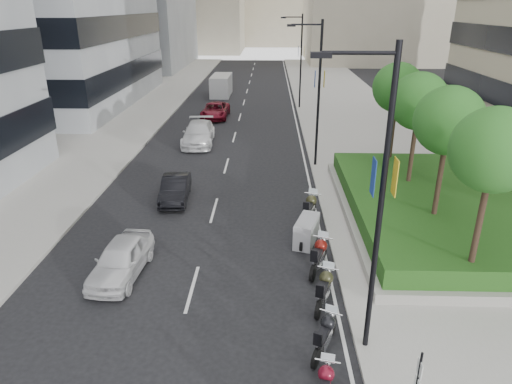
{
  "coord_description": "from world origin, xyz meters",
  "views": [
    {
      "loc": [
        1.3,
        -10.21,
        9.74
      ],
      "look_at": [
        0.73,
        8.63,
        2.0
      ],
      "focal_mm": 32.0,
      "sensor_mm": 36.0,
      "label": 1
    }
  ],
  "objects_px": {
    "motorcycle_2": "(325,334)",
    "car_b": "(175,189)",
    "lamp_post_1": "(317,88)",
    "lamp_post_2": "(299,57)",
    "motorcycle_3": "(324,288)",
    "motorcycle_4": "(319,255)",
    "delivery_van": "(221,86)",
    "car_d": "(215,110)",
    "car_a": "(121,259)",
    "lamp_post_0": "(376,196)",
    "motorcycle_6": "(310,208)",
    "car_c": "(199,133)",
    "motorcycle_5": "(307,231)"
  },
  "relations": [
    {
      "from": "motorcycle_4",
      "to": "delivery_van",
      "type": "relative_size",
      "value": 0.42
    },
    {
      "from": "motorcycle_4",
      "to": "car_b",
      "type": "relative_size",
      "value": 0.59
    },
    {
      "from": "motorcycle_2",
      "to": "delivery_van",
      "type": "height_order",
      "value": "delivery_van"
    },
    {
      "from": "lamp_post_0",
      "to": "lamp_post_2",
      "type": "relative_size",
      "value": 1.0
    },
    {
      "from": "lamp_post_1",
      "to": "motorcycle_2",
      "type": "xyz_separation_m",
      "value": [
        -1.09,
        -17.09,
        -4.5
      ]
    },
    {
      "from": "motorcycle_5",
      "to": "car_c",
      "type": "bearing_deg",
      "value": 41.75
    },
    {
      "from": "motorcycle_2",
      "to": "car_c",
      "type": "distance_m",
      "value": 23.28
    },
    {
      "from": "motorcycle_6",
      "to": "car_d",
      "type": "bearing_deg",
      "value": 35.34
    },
    {
      "from": "motorcycle_3",
      "to": "car_a",
      "type": "xyz_separation_m",
      "value": [
        -7.63,
        1.62,
        0.08
      ]
    },
    {
      "from": "motorcycle_3",
      "to": "motorcycle_2",
      "type": "bearing_deg",
      "value": -167.14
    },
    {
      "from": "car_a",
      "to": "car_c",
      "type": "distance_m",
      "value": 18.21
    },
    {
      "from": "lamp_post_1",
      "to": "motorcycle_5",
      "type": "relative_size",
      "value": 4.45
    },
    {
      "from": "car_b",
      "to": "car_d",
      "type": "bearing_deg",
      "value": 86.18
    },
    {
      "from": "car_b",
      "to": "car_a",
      "type": "bearing_deg",
      "value": -98.89
    },
    {
      "from": "motorcycle_3",
      "to": "motorcycle_6",
      "type": "distance_m",
      "value": 6.65
    },
    {
      "from": "lamp_post_0",
      "to": "motorcycle_3",
      "type": "xyz_separation_m",
      "value": [
        -0.87,
        2.25,
        -4.45
      ]
    },
    {
      "from": "lamp_post_2",
      "to": "car_c",
      "type": "distance_m",
      "value": 15.88
    },
    {
      "from": "car_c",
      "to": "car_d",
      "type": "relative_size",
      "value": 1.1
    },
    {
      "from": "lamp_post_1",
      "to": "lamp_post_2",
      "type": "distance_m",
      "value": 18.0
    },
    {
      "from": "car_b",
      "to": "motorcycle_5",
      "type": "bearing_deg",
      "value": -38.62
    },
    {
      "from": "lamp_post_0",
      "to": "motorcycle_6",
      "type": "relative_size",
      "value": 3.74
    },
    {
      "from": "lamp_post_0",
      "to": "motorcycle_4",
      "type": "distance_m",
      "value": 6.37
    },
    {
      "from": "motorcycle_6",
      "to": "motorcycle_2",
      "type": "bearing_deg",
      "value": -164.17
    },
    {
      "from": "delivery_van",
      "to": "car_c",
      "type": "bearing_deg",
      "value": -88.19
    },
    {
      "from": "motorcycle_2",
      "to": "motorcycle_4",
      "type": "relative_size",
      "value": 0.87
    },
    {
      "from": "motorcycle_3",
      "to": "car_d",
      "type": "xyz_separation_m",
      "value": [
        -7.02,
        28.38,
        0.08
      ]
    },
    {
      "from": "car_c",
      "to": "car_d",
      "type": "xyz_separation_m",
      "value": [
        0.3,
        8.55,
        -0.1
      ]
    },
    {
      "from": "car_b",
      "to": "car_d",
      "type": "relative_size",
      "value": 0.78
    },
    {
      "from": "motorcycle_3",
      "to": "motorcycle_4",
      "type": "height_order",
      "value": "motorcycle_4"
    },
    {
      "from": "motorcycle_5",
      "to": "delivery_van",
      "type": "distance_m",
      "value": 36.05
    },
    {
      "from": "motorcycle_3",
      "to": "car_c",
      "type": "distance_m",
      "value": 21.14
    },
    {
      "from": "car_a",
      "to": "delivery_van",
      "type": "bearing_deg",
      "value": 94.4
    },
    {
      "from": "delivery_van",
      "to": "car_a",
      "type": "bearing_deg",
      "value": -89.08
    },
    {
      "from": "motorcycle_2",
      "to": "car_b",
      "type": "distance_m",
      "value": 13.24
    },
    {
      "from": "motorcycle_4",
      "to": "car_b",
      "type": "distance_m",
      "value": 9.76
    },
    {
      "from": "motorcycle_2",
      "to": "car_c",
      "type": "xyz_separation_m",
      "value": [
        -7.09,
        22.18,
        0.23
      ]
    },
    {
      "from": "lamp_post_0",
      "to": "motorcycle_3",
      "type": "bearing_deg",
      "value": 111.1
    },
    {
      "from": "motorcycle_2",
      "to": "motorcycle_3",
      "type": "height_order",
      "value": "motorcycle_3"
    },
    {
      "from": "lamp_post_1",
      "to": "car_d",
      "type": "relative_size",
      "value": 1.8
    },
    {
      "from": "motorcycle_4",
      "to": "delivery_van",
      "type": "height_order",
      "value": "delivery_van"
    },
    {
      "from": "lamp_post_1",
      "to": "motorcycle_4",
      "type": "height_order",
      "value": "lamp_post_1"
    },
    {
      "from": "motorcycle_3",
      "to": "motorcycle_4",
      "type": "bearing_deg",
      "value": 17.53
    },
    {
      "from": "lamp_post_1",
      "to": "motorcycle_5",
      "type": "height_order",
      "value": "lamp_post_1"
    },
    {
      "from": "motorcycle_5",
      "to": "car_d",
      "type": "bearing_deg",
      "value": 32.94
    },
    {
      "from": "lamp_post_2",
      "to": "motorcycle_5",
      "type": "xyz_separation_m",
      "value": [
        -1.17,
        -28.34,
        -4.5
      ]
    },
    {
      "from": "motorcycle_6",
      "to": "car_b",
      "type": "xyz_separation_m",
      "value": [
        -7.0,
        2.39,
        -0.02
      ]
    },
    {
      "from": "motorcycle_4",
      "to": "car_d",
      "type": "distance_m",
      "value": 27.06
    },
    {
      "from": "motorcycle_2",
      "to": "delivery_van",
      "type": "xyz_separation_m",
      "value": [
        -7.39,
        42.04,
        0.5
      ]
    },
    {
      "from": "motorcycle_2",
      "to": "car_d",
      "type": "relative_size",
      "value": 0.4
    },
    {
      "from": "lamp_post_0",
      "to": "lamp_post_2",
      "type": "xyz_separation_m",
      "value": [
        0.0,
        35.0,
        0.0
      ]
    }
  ]
}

